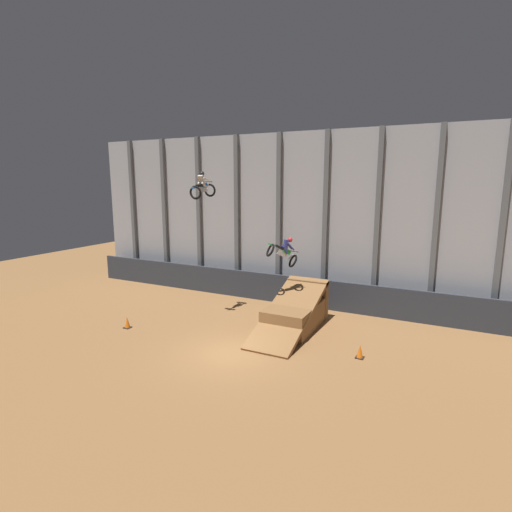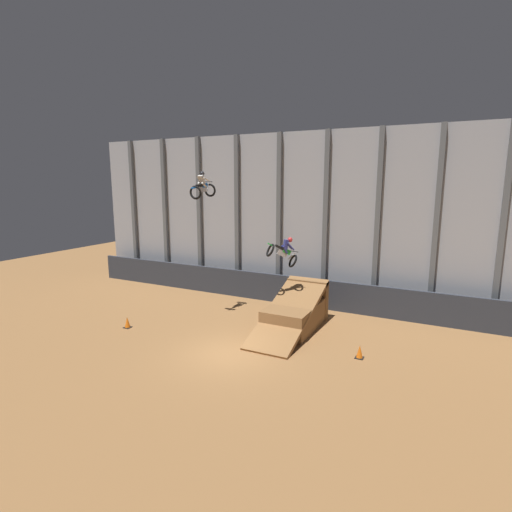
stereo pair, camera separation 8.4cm
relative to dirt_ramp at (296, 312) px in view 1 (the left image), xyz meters
The scene contains 8 objects.
ground_plane 4.85m from the dirt_ramp, 107.46° to the right, with size 60.00×60.00×0.00m, color olive.
arena_back_wall 6.57m from the dirt_ramp, 107.42° to the left, with size 32.00×0.40×10.49m.
lower_barrier 3.74m from the dirt_ramp, 112.59° to the left, with size 31.36×0.20×1.78m.
dirt_ramp is the anchor object (origin of this frame).
rider_bike_left_air 8.37m from the dirt_ramp, behind, with size 0.73×1.78×1.50m.
rider_bike_right_air 3.25m from the dirt_ramp, behind, with size 1.74×1.66×1.67m.
traffic_cone_near_ramp 4.57m from the dirt_ramp, 31.84° to the right, with size 0.36×0.36×0.58m.
traffic_cone_arena_edge 8.83m from the dirt_ramp, 151.63° to the right, with size 0.36×0.36×0.58m.
Camera 1 is at (8.51, -14.28, 7.52)m, focal length 28.00 mm.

